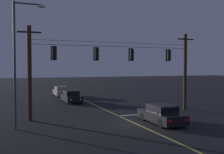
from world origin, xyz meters
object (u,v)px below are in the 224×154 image
Objects in this scene: traffic_light_right_inner at (169,55)px; car_oncoming_lead at (72,97)px; car_oncoming_trailing at (61,92)px; traffic_light_left_inner at (97,54)px; traffic_light_centre at (132,54)px; traffic_light_leftmost at (54,53)px; street_lamp_corner at (19,53)px; car_waiting_near_lane at (161,115)px.

car_oncoming_lead is at bearing 126.94° from traffic_light_right_inner.
car_oncoming_trailing is (-7.13, 16.59, -4.63)m from traffic_light_right_inner.
traffic_light_centre is at bearing 0.00° from traffic_light_left_inner.
traffic_light_leftmost is 17.58m from car_oncoming_trailing.
street_lamp_corner is at bearing -116.71° from car_oncoming_lead.
traffic_light_leftmost is at bearing 180.00° from traffic_light_left_inner.
traffic_light_leftmost is 6.78m from traffic_light_centre.
traffic_light_centre is 0.28× the size of car_oncoming_trailing.
traffic_light_leftmost and traffic_light_left_inner have the same top height.
traffic_light_left_inner is 0.28× the size of car_oncoming_lead.
street_lamp_corner is at bearing -135.52° from traffic_light_leftmost.
car_oncoming_trailing is at bearing 113.25° from traffic_light_right_inner.
traffic_light_leftmost is 11.14m from car_oncoming_lead.
street_lamp_corner is (-9.81, 1.76, 4.42)m from car_waiting_near_lane.
traffic_light_left_inner is at bearing 180.00° from traffic_light_centre.
traffic_light_right_inner is at bearing 0.00° from traffic_light_left_inner.
traffic_light_right_inner is (3.84, 0.00, 0.00)m from traffic_light_centre.
car_oncoming_lead is 1.00× the size of car_oncoming_trailing.
traffic_light_leftmost is 0.28× the size of car_oncoming_trailing.
traffic_light_left_inner is at bearing 180.00° from traffic_light_right_inner.
traffic_light_leftmost is at bearing 148.47° from car_waiting_near_lane.
traffic_light_right_inner reaches higher than car_oncoming_lead.
traffic_light_right_inner reaches higher than car_waiting_near_lane.
traffic_light_leftmost is 1.00× the size of traffic_light_right_inner.
traffic_light_centre is at bearing 0.00° from traffic_light_leftmost.
traffic_light_left_inner is 7.32m from car_waiting_near_lane.
street_lamp_corner is at bearing -157.10° from traffic_light_left_inner.
traffic_light_centre is 0.28× the size of car_waiting_near_lane.
car_oncoming_lead is (-7.17, 9.53, -4.63)m from traffic_light_right_inner.
traffic_light_centre is (6.78, 0.00, 0.00)m from traffic_light_leftmost.
car_oncoming_lead is at bearing 104.87° from car_waiting_near_lane.
traffic_light_left_inner is (3.53, 0.00, 0.00)m from traffic_light_leftmost.
traffic_light_right_inner is 7.26m from car_waiting_near_lane.
traffic_light_left_inner reaches higher than car_oncoming_lead.
traffic_light_right_inner is at bearing 51.58° from car_waiting_near_lane.
car_waiting_near_lane and car_oncoming_trailing have the same top height.
car_oncoming_lead is (-3.69, 13.91, -0.00)m from car_waiting_near_lane.
traffic_light_right_inner is 18.64m from car_oncoming_trailing.
traffic_light_centre is 17.54m from car_oncoming_trailing.
traffic_light_centre is 6.38m from car_waiting_near_lane.
car_waiting_near_lane is at bearing -80.12° from car_oncoming_trailing.
car_oncoming_trailing is at bearing 89.67° from car_oncoming_lead.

